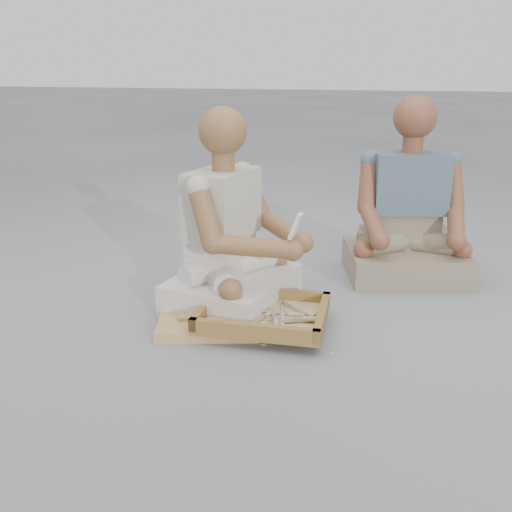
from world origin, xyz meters
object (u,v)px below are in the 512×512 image
(craftsman, at_px, (232,242))
(companion, at_px, (408,219))
(carved_panel, at_px, (234,317))
(tool_tray, at_px, (263,315))

(craftsman, xyz_separation_m, companion, (0.75, 0.67, 0.00))
(craftsman, distance_m, companion, 1.01)
(carved_panel, bearing_deg, companion, 51.43)
(companion, bearing_deg, carved_panel, 33.86)
(carved_panel, distance_m, companion, 1.13)
(carved_panel, distance_m, tool_tray, 0.16)
(carved_panel, relative_size, companion, 0.68)
(carved_panel, xyz_separation_m, companion, (0.68, 0.85, 0.30))
(companion, bearing_deg, tool_tray, 41.48)
(tool_tray, xyz_separation_m, craftsman, (-0.22, 0.22, 0.25))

